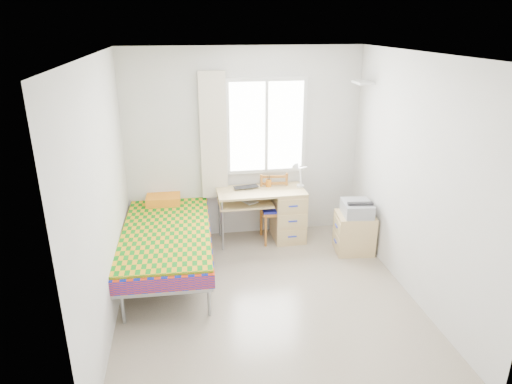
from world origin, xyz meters
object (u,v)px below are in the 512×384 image
bed (167,232)px  chair (276,204)px  desk (283,212)px  printer (357,208)px  cabinet (354,233)px

bed → chair: (1.48, 0.58, 0.05)m
desk → chair: chair is taller
chair → printer: 1.10m
bed → desk: bed is taller
bed → printer: bearing=2.2°
bed → chair: bed is taller
printer → bed: bearing=-172.7°
chair → cabinet: size_ratio=1.73×
chair → printer: chair is taller
printer → chair: bearing=156.8°
bed → desk: bearing=21.0°
bed → chair: size_ratio=2.46×
cabinet → desk: bearing=154.7°
desk → printer: 1.03m
bed → desk: (1.58, 0.56, -0.07)m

